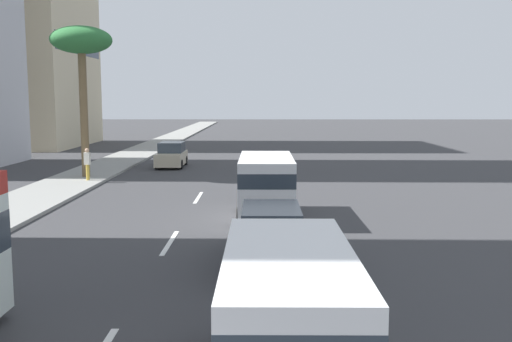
# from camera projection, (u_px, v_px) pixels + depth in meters

# --- Properties ---
(ground_plane) EXTENTS (198.00, 198.00, 0.00)m
(ground_plane) POSITION_uv_depth(u_px,v_px,m) (214.00, 173.00, 36.77)
(ground_plane) COLOR #38383A
(sidewalk_right) EXTENTS (162.00, 3.54, 0.15)m
(sidewalk_right) POSITION_uv_depth(u_px,v_px,m) (96.00, 171.00, 36.82)
(sidewalk_right) COLOR gray
(sidewalk_right) RESTS_ON ground_plane
(lane_stripe_mid) EXTENTS (3.20, 0.16, 0.01)m
(lane_stripe_mid) POSITION_uv_depth(u_px,v_px,m) (170.00, 243.00, 18.75)
(lane_stripe_mid) COLOR silver
(lane_stripe_mid) RESTS_ON ground_plane
(lane_stripe_far) EXTENTS (3.20, 0.16, 0.01)m
(lane_stripe_far) POSITION_uv_depth(u_px,v_px,m) (198.00, 198.00, 27.35)
(lane_stripe_far) COLOR silver
(lane_stripe_far) RESTS_ON ground_plane
(van_lead) EXTENTS (4.94, 2.18, 2.28)m
(van_lead) POSITION_uv_depth(u_px,v_px,m) (289.00, 311.00, 9.14)
(van_lead) COLOR white
(van_lead) RESTS_ON ground_plane
(car_third) EXTENTS (4.00, 1.83, 1.71)m
(car_third) POSITION_uv_depth(u_px,v_px,m) (172.00, 155.00, 39.72)
(car_third) COLOR beige
(car_third) RESTS_ON ground_plane
(car_fourth) EXTENTS (4.55, 1.80, 1.72)m
(car_fourth) POSITION_uv_depth(u_px,v_px,m) (271.00, 238.00, 16.05)
(car_fourth) COLOR black
(car_fourth) RESTS_ON ground_plane
(van_fifth) EXTENTS (5.10, 2.19, 2.43)m
(van_fifth) POSITION_uv_depth(u_px,v_px,m) (266.00, 183.00, 22.48)
(van_fifth) COLOR white
(van_fifth) RESTS_ON ground_plane
(pedestrian_mid_block) EXTENTS (0.30, 0.35, 1.79)m
(pedestrian_mid_block) POSITION_uv_depth(u_px,v_px,m) (87.00, 162.00, 32.16)
(pedestrian_mid_block) COLOR gold
(pedestrian_mid_block) RESTS_ON sidewalk_right
(palm_tree) EXTENTS (3.49, 3.49, 8.67)m
(palm_tree) POSITION_uv_depth(u_px,v_px,m) (81.00, 45.00, 32.88)
(palm_tree) COLOR brown
(palm_tree) RESTS_ON sidewalk_right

